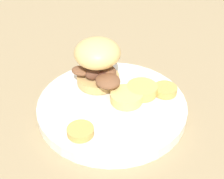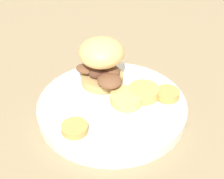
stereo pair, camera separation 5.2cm
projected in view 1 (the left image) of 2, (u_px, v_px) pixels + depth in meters
name	position (u px, v px, depth m)	size (l,w,h in m)	color
ground_plane	(112.00, 111.00, 0.55)	(4.00, 4.00, 0.00)	#937F5B
dinner_plate	(112.00, 106.00, 0.54)	(0.26, 0.26, 0.02)	white
sandwich	(98.00, 62.00, 0.55)	(0.11, 0.09, 0.09)	tan
potato_round_0	(126.00, 97.00, 0.53)	(0.06, 0.06, 0.02)	#DBB766
potato_round_1	(142.00, 90.00, 0.55)	(0.05, 0.05, 0.02)	tan
potato_round_2	(165.00, 90.00, 0.55)	(0.04, 0.04, 0.01)	tan
potato_round_3	(80.00, 131.00, 0.47)	(0.04, 0.04, 0.01)	tan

